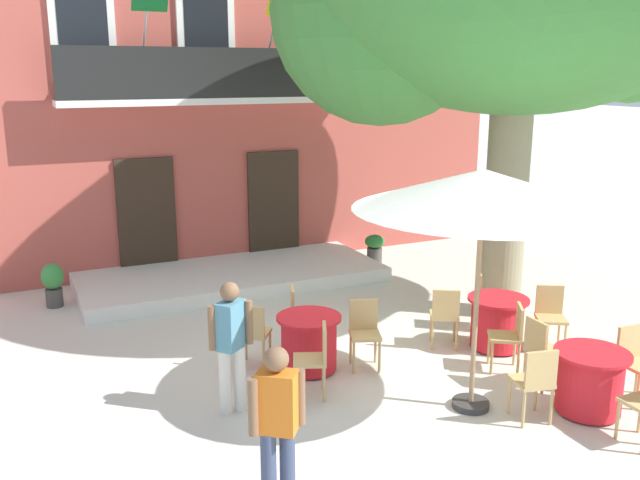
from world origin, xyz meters
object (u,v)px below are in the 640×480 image
Objects in this scene: cafe_umbrella at (483,191)px; cafe_chair_near_tree_2 at (316,356)px; cafe_chair_middle_3 at (550,313)px; ground_planter_right at (375,247)px; cafe_chair_front_0 at (535,379)px; cafe_table_front at (590,381)px; cafe_chair_front_3 at (542,348)px; cafe_chair_near_tree_1 at (253,331)px; cafe_chair_middle_2 at (511,333)px; cafe_chair_middle_1 at (445,313)px; cafe_chair_middle_0 at (485,296)px; ground_planter_left at (53,283)px; cafe_chair_front_2 at (635,358)px; pedestrian_near_entrance at (231,340)px; cafe_table_middle at (497,322)px; cafe_chair_near_tree_0 at (300,313)px; pedestrian_mid_plaza at (277,422)px; cafe_table_near_tree at (309,342)px.

cafe_chair_near_tree_2 is at bearing 145.39° from cafe_umbrella.
cafe_chair_middle_3 is 5.04m from ground_planter_right.
cafe_table_front is at bearing -7.09° from cafe_chair_front_0.
cafe_chair_front_3 is at bearing -20.53° from cafe_chair_near_tree_2.
cafe_chair_front_3 is at bearing -34.17° from cafe_chair_near_tree_1.
cafe_chair_middle_2 and cafe_chair_front_0 have the same top height.
cafe_chair_middle_0 is at bearing 19.91° from cafe_chair_middle_1.
cafe_table_front is 0.95× the size of cafe_chair_front_3.
cafe_chair_middle_3 reaches higher than cafe_table_front.
cafe_chair_middle_2 is 0.31× the size of cafe_umbrella.
cafe_chair_middle_1 is 1.00× the size of cafe_chair_middle_2.
cafe_table_front reaches higher than ground_planter_left.
cafe_chair_front_2 is at bearing -91.80° from ground_planter_right.
pedestrian_near_entrance reaches higher than cafe_chair_middle_2.
cafe_table_middle is 0.30× the size of cafe_umbrella.
cafe_chair_near_tree_0 is 2.06m from pedestrian_near_entrance.
pedestrian_near_entrance is at bearing 83.39° from pedestrian_mid_plaza.
cafe_chair_front_0 is (-1.35, -2.58, 0.00)m from cafe_chair_middle_0.
pedestrian_mid_plaza reaches higher than pedestrian_near_entrance.
cafe_chair_front_0 is at bearing -98.91° from cafe_chair_middle_1.
cafe_chair_front_3 is at bearing -35.27° from cafe_table_near_tree.
cafe_table_middle is at bearing -98.21° from ground_planter_right.
cafe_chair_middle_0 is at bearing 64.06° from cafe_chair_middle_2.
cafe_chair_middle_2 is 0.56× the size of pedestrian_mid_plaza.
cafe_table_front is 8.49m from ground_planter_left.
cafe_chair_front_0 is (1.71, -2.37, 0.14)m from cafe_table_near_tree.
ground_planter_right is 0.37× the size of pedestrian_near_entrance.
cafe_chair_middle_2 is at bearing -115.94° from cafe_chair_middle_0.
cafe_chair_middle_3 is (3.24, -1.52, 0.00)m from cafe_chair_near_tree_0.
cafe_chair_near_tree_2 is at bearing 159.47° from cafe_chair_front_3.
ground_planter_left is (-5.31, 6.62, 0.03)m from cafe_table_front.
cafe_chair_middle_1 and cafe_chair_front_2 have the same top height.
cafe_chair_middle_0 and cafe_chair_front_0 have the same top height.
cafe_chair_middle_2 is at bearing -70.77° from cafe_chair_middle_1.
cafe_chair_middle_2 is at bearing 21.25° from pedestrian_mid_plaza.
cafe_chair_middle_3 is at bearing 82.57° from cafe_chair_front_2.
cafe_umbrella is at bearing 17.55° from pedestrian_mid_plaza.
cafe_chair_middle_1 is at bearing -11.00° from cafe_chair_near_tree_1.
pedestrian_near_entrance reaches higher than cafe_chair_middle_1.
cafe_chair_front_2 is 2.90m from cafe_umbrella.
cafe_chair_near_tree_1 is at bearing -157.15° from cafe_chair_near_tree_0.
cafe_chair_middle_0 is 7.11m from ground_planter_left.
pedestrian_near_entrance is at bearing 158.66° from cafe_chair_front_2.
cafe_table_near_tree is at bearing -128.89° from ground_planter_right.
cafe_table_near_tree is 0.95× the size of cafe_chair_front_0.
cafe_chair_near_tree_1 is 3.50m from cafe_table_middle.
ground_planter_left is at bearing 134.79° from cafe_chair_middle_2.
cafe_umbrella is at bearing 124.68° from cafe_chair_front_0.
cafe_chair_near_tree_0 is 2.90m from cafe_chair_middle_2.
cafe_chair_middle_2 is 1.00× the size of cafe_chair_middle_3.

